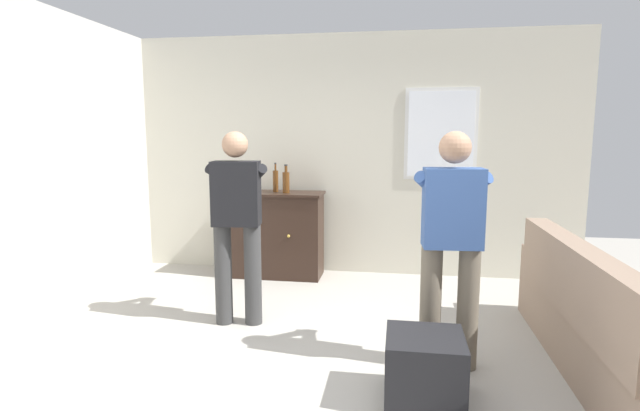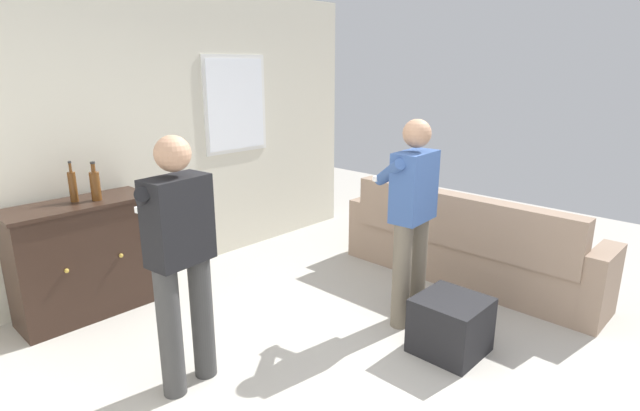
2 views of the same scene
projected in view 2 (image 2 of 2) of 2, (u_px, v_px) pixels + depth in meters
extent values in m
plane|color=#B2ADA3|center=(361.00, 378.00, 3.43)|extent=(10.40, 10.40, 0.00)
cube|color=beige|center=(150.00, 137.00, 4.80)|extent=(5.20, 0.12, 2.80)
cube|color=silver|center=(235.00, 104.00, 5.38)|extent=(0.81, 0.02, 1.03)
cube|color=white|center=(236.00, 104.00, 5.38)|extent=(0.73, 0.03, 0.95)
cube|color=gray|center=(466.00, 260.00, 4.91)|extent=(0.55, 2.22, 0.42)
cube|color=gray|center=(459.00, 221.00, 4.64)|extent=(0.18, 2.22, 0.50)
cube|color=gray|center=(370.00, 224.00, 5.67)|extent=(0.55, 0.18, 0.64)
cube|color=gray|center=(600.00, 286.00, 4.09)|extent=(0.55, 0.18, 0.64)
cube|color=orange|center=(391.00, 207.00, 5.32)|extent=(0.18, 0.41, 0.36)
cube|color=beige|center=(560.00, 247.00, 4.18)|extent=(0.19, 0.42, 0.36)
cube|color=black|center=(84.00, 261.00, 4.20)|extent=(1.10, 0.44, 0.96)
cube|color=black|center=(76.00, 204.00, 4.06)|extent=(1.14, 0.48, 0.03)
sphere|color=#B79338|center=(67.00, 271.00, 3.88)|extent=(0.04, 0.04, 0.04)
sphere|color=#B79338|center=(121.00, 256.00, 4.19)|extent=(0.04, 0.04, 0.04)
cylinder|color=#593314|center=(73.00, 187.00, 4.06)|extent=(0.06, 0.06, 0.25)
cylinder|color=#593314|center=(70.00, 168.00, 4.01)|extent=(0.02, 0.02, 0.07)
cylinder|color=#262626|center=(69.00, 162.00, 4.00)|extent=(0.03, 0.03, 0.02)
cylinder|color=#593314|center=(95.00, 186.00, 4.10)|extent=(0.08, 0.08, 0.24)
cylinder|color=#593314|center=(93.00, 168.00, 4.06)|extent=(0.03, 0.03, 0.07)
cylinder|color=#262626|center=(92.00, 163.00, 4.05)|extent=(0.04, 0.04, 0.02)
cube|color=black|center=(451.00, 325.00, 3.70)|extent=(0.48, 0.48, 0.43)
cylinder|color=#383838|center=(170.00, 333.00, 3.16)|extent=(0.15, 0.15, 0.88)
cylinder|color=#383838|center=(202.00, 317.00, 3.36)|extent=(0.15, 0.15, 0.88)
cube|color=black|center=(178.00, 220.00, 3.06)|extent=(0.42, 0.27, 0.55)
sphere|color=tan|center=(173.00, 154.00, 2.94)|extent=(0.22, 0.22, 0.22)
cylinder|color=black|center=(144.00, 203.00, 3.03)|extent=(0.29, 0.43, 0.29)
cylinder|color=black|center=(176.00, 195.00, 3.21)|extent=(0.36, 0.38, 0.29)
cube|color=white|center=(146.00, 208.00, 3.24)|extent=(0.15, 0.06, 0.04)
cylinder|color=#6B6051|center=(402.00, 276.00, 4.00)|extent=(0.15, 0.15, 0.88)
cylinder|color=#6B6051|center=(417.00, 266.00, 4.19)|extent=(0.15, 0.15, 0.88)
cube|color=#385693|center=(414.00, 186.00, 3.90)|extent=(0.42, 0.25, 0.55)
sphere|color=tan|center=(417.00, 133.00, 3.78)|extent=(0.22, 0.22, 0.22)
cylinder|color=#385693|center=(389.00, 172.00, 3.88)|extent=(0.30, 0.42, 0.29)
cylinder|color=#385693|center=(404.00, 168.00, 4.05)|extent=(0.35, 0.39, 0.29)
cube|color=white|center=(380.00, 178.00, 4.08)|extent=(0.15, 0.05, 0.04)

